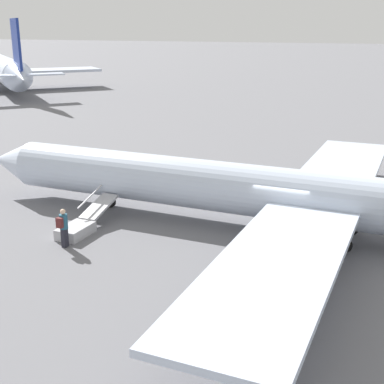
{
  "coord_description": "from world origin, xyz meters",
  "views": [
    {
      "loc": [
        -5.66,
        22.9,
        9.21
      ],
      "look_at": [
        4.34,
        0.85,
        1.7
      ],
      "focal_mm": 50.0,
      "sensor_mm": 36.0,
      "label": 1
    }
  ],
  "objects_px": {
    "airplane_main": "(307,197)",
    "airplane_far_right": "(5,69)",
    "boarding_stairs": "(81,226)",
    "passenger": "(63,225)"
  },
  "relations": [
    {
      "from": "airplane_main",
      "to": "boarding_stairs",
      "type": "height_order",
      "value": "airplane_main"
    },
    {
      "from": "airplane_far_right",
      "to": "passenger",
      "type": "bearing_deg",
      "value": 175.24
    },
    {
      "from": "airplane_far_right",
      "to": "passenger",
      "type": "relative_size",
      "value": 18.51
    },
    {
      "from": "airplane_far_right",
      "to": "passenger",
      "type": "distance_m",
      "value": 64.78
    },
    {
      "from": "boarding_stairs",
      "to": "airplane_far_right",
      "type": "bearing_deg",
      "value": 44.87
    },
    {
      "from": "airplane_far_right",
      "to": "boarding_stairs",
      "type": "relative_size",
      "value": 7.99
    },
    {
      "from": "airplane_main",
      "to": "boarding_stairs",
      "type": "relative_size",
      "value": 8.66
    },
    {
      "from": "airplane_far_right",
      "to": "boarding_stairs",
      "type": "xyz_separation_m",
      "value": [
        -45.34,
        44.21,
        -2.68
      ]
    },
    {
      "from": "airplane_main",
      "to": "passenger",
      "type": "height_order",
      "value": "airplane_main"
    },
    {
      "from": "airplane_main",
      "to": "airplane_far_right",
      "type": "relative_size",
      "value": 1.08
    }
  ]
}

